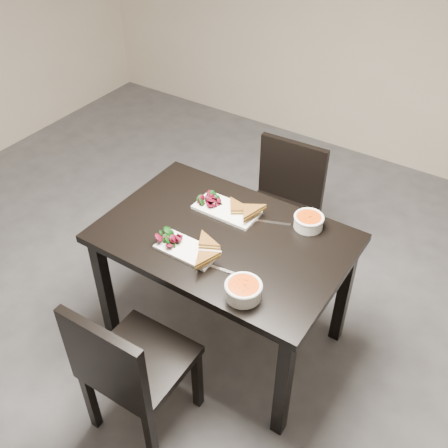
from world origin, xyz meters
The scene contains 15 objects.
ground centered at (0.00, 0.00, 0.00)m, with size 5.00×5.00×0.00m, color #47474C.
room_shell centered at (0.00, 0.00, 1.83)m, with size 5.02×5.02×2.81m.
table centered at (0.23, 0.20, 0.65)m, with size 1.20×0.80×0.75m.
chair_near centered at (0.19, -0.50, 0.48)m, with size 0.43×0.43×0.85m.
chair_far centered at (0.19, 0.91, 0.48)m, with size 0.44×0.44×0.85m.
plate_near centered at (0.15, 0.01, 0.76)m, with size 0.29×0.15×0.01m, color white.
sandwich_near centered at (0.21, 0.03, 0.79)m, with size 0.15×0.11×0.05m, color #8C5F1D, non-canonical shape.
salad_near centered at (0.05, 0.01, 0.78)m, with size 0.09×0.08×0.04m, color black, non-canonical shape.
soup_bowl_near centered at (0.52, -0.09, 0.79)m, with size 0.16×0.16×0.07m.
cutlery_near centered at (0.35, -0.01, 0.75)m, with size 0.18×0.02×0.00m, color silver.
plate_far centered at (0.14, 0.37, 0.76)m, with size 0.33×0.17×0.02m, color white.
sandwich_far centered at (0.20, 0.35, 0.79)m, with size 0.17×0.12×0.05m, color #8C5F1D, non-canonical shape.
salad_far centered at (0.04, 0.37, 0.79)m, with size 0.10×0.09×0.05m, color black, non-canonical shape.
soup_bowl_far centered at (0.54, 0.48, 0.79)m, with size 0.15×0.15×0.07m.
cutlery_far centered at (0.38, 0.41, 0.75)m, with size 0.18×0.02×0.00m, color silver.
Camera 1 is at (1.28, -1.41, 2.40)m, focal length 41.93 mm.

